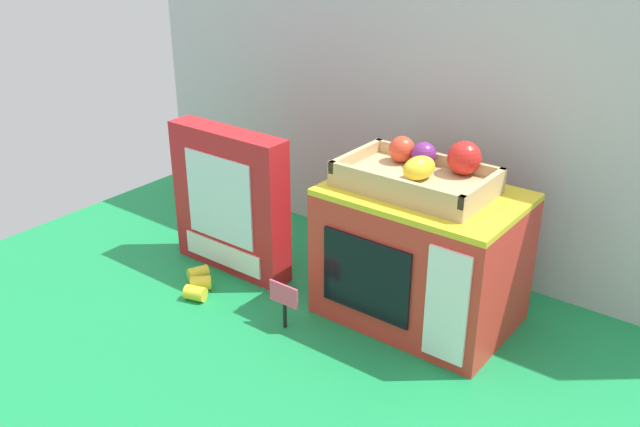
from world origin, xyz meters
TOP-DOWN VIEW (x-y plane):
  - ground_plane at (0.00, 0.00)m, footprint 1.70×1.70m
  - display_back_panel at (0.00, 0.30)m, footprint 1.61×0.03m
  - toy_microwave at (0.16, 0.05)m, footprint 0.38×0.26m
  - food_groups_crate at (0.14, 0.06)m, footprint 0.29×0.19m
  - cookie_set_box at (-0.29, -0.04)m, footprint 0.30×0.07m
  - price_sign at (-0.03, -0.16)m, footprint 0.07×0.01m
  - loose_toy_banana at (-0.27, -0.16)m, footprint 0.11×0.11m

SIDE VIEW (x-z plane):
  - ground_plane at x=0.00m, z-range 0.00..0.00m
  - loose_toy_banana at x=-0.27m, z-range 0.00..0.03m
  - price_sign at x=-0.03m, z-range 0.02..0.12m
  - toy_microwave at x=0.16m, z-range 0.00..0.28m
  - cookie_set_box at x=-0.29m, z-range 0.00..0.33m
  - food_groups_crate at x=0.14m, z-range 0.26..0.35m
  - display_back_panel at x=0.00m, z-range 0.00..0.75m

